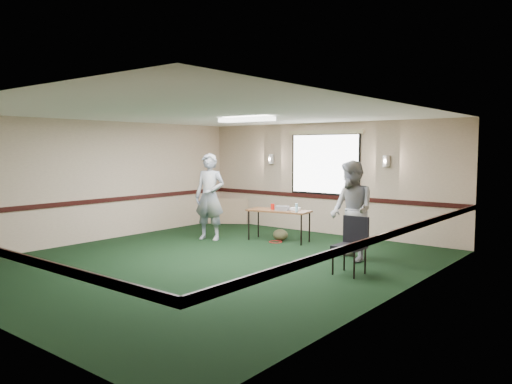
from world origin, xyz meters
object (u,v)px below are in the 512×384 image
Objects in this scene: person_left at (210,197)px; person_right at (352,211)px; folding_table at (279,212)px; projector at (282,208)px; conference_chair at (352,240)px.

person_left is 1.06× the size of person_right.
projector is (0.09, 0.00, 0.10)m from folding_table.
projector is 0.30× the size of conference_chair.
person_right is (3.54, 0.09, -0.05)m from person_left.
folding_table is 1.61m from person_left.
projector reaches higher than folding_table.
conference_chair is at bearing -26.35° from person_right.
conference_chair is at bearing -53.78° from projector.
projector is at bearing 12.93° from person_left.
person_left reaches higher than projector.
conference_chair is 1.04m from person_right.
folding_table is 0.80× the size of person_right.
person_right is (2.11, -0.74, 0.18)m from projector.
conference_chair is 4.10m from person_left.
person_left is (-1.34, -0.83, 0.33)m from folding_table.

